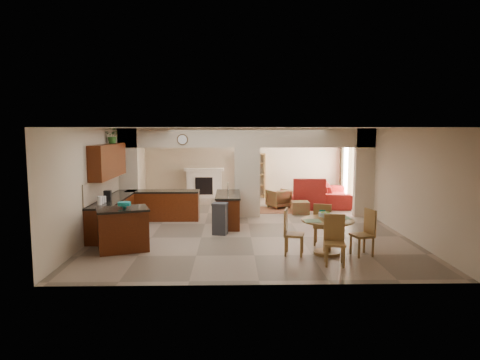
{
  "coord_description": "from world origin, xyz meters",
  "views": [
    {
      "loc": [
        -0.51,
        -12.35,
        2.76
      ],
      "look_at": [
        -0.24,
        0.3,
        1.26
      ],
      "focal_mm": 32.0,
      "sensor_mm": 36.0,
      "label": 1
    }
  ],
  "objects_px": {
    "sofa": "(334,194)",
    "kitchen_island": "(123,229)",
    "dining_table": "(327,231)",
    "armchair": "(279,199)"
  },
  "relations": [
    {
      "from": "kitchen_island",
      "to": "armchair",
      "type": "xyz_separation_m",
      "value": [
        4.16,
        5.29,
        -0.17
      ]
    },
    {
      "from": "armchair",
      "to": "kitchen_island",
      "type": "bearing_deg",
      "value": 23.93
    },
    {
      "from": "kitchen_island",
      "to": "armchair",
      "type": "relative_size",
      "value": 1.86
    },
    {
      "from": "kitchen_island",
      "to": "dining_table",
      "type": "xyz_separation_m",
      "value": [
        4.61,
        -0.41,
        0.02
      ]
    },
    {
      "from": "dining_table",
      "to": "armchair",
      "type": "height_order",
      "value": "dining_table"
    },
    {
      "from": "sofa",
      "to": "kitchen_island",
      "type": "bearing_deg",
      "value": 141.84
    },
    {
      "from": "sofa",
      "to": "armchair",
      "type": "height_order",
      "value": "sofa"
    },
    {
      "from": "kitchen_island",
      "to": "dining_table",
      "type": "relative_size",
      "value": 1.16
    },
    {
      "from": "kitchen_island",
      "to": "sofa",
      "type": "distance_m",
      "value": 8.69
    },
    {
      "from": "kitchen_island",
      "to": "sofa",
      "type": "relative_size",
      "value": 0.5
    }
  ]
}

